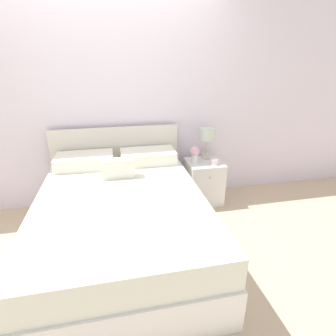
{
  "coord_description": "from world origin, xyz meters",
  "views": [
    {
      "loc": [
        -0.01,
        -3.07,
        1.69
      ],
      "look_at": [
        0.52,
        -0.55,
        0.62
      ],
      "focal_mm": 28.0,
      "sensor_mm": 36.0,
      "label": 1
    }
  ],
  "objects_px": {
    "table_lamp": "(207,138)",
    "nightstand": "(203,181)",
    "bed": "(122,218)",
    "flower_vase": "(195,153)",
    "teacup": "(214,162)"
  },
  "relations": [
    {
      "from": "bed",
      "to": "nightstand",
      "type": "height_order",
      "value": "bed"
    },
    {
      "from": "table_lamp",
      "to": "nightstand",
      "type": "bearing_deg",
      "value": -117.4
    },
    {
      "from": "table_lamp",
      "to": "teacup",
      "type": "bearing_deg",
      "value": -83.31
    },
    {
      "from": "table_lamp",
      "to": "flower_vase",
      "type": "xyz_separation_m",
      "value": [
        -0.18,
        -0.11,
        -0.15
      ]
    },
    {
      "from": "nightstand",
      "to": "bed",
      "type": "bearing_deg",
      "value": -146.26
    },
    {
      "from": "nightstand",
      "to": "table_lamp",
      "type": "relative_size",
      "value": 1.39
    },
    {
      "from": "flower_vase",
      "to": "teacup",
      "type": "xyz_separation_m",
      "value": [
        0.21,
        -0.11,
        -0.09
      ]
    },
    {
      "from": "nightstand",
      "to": "flower_vase",
      "type": "xyz_separation_m",
      "value": [
        -0.13,
        -0.01,
        0.39
      ]
    },
    {
      "from": "nightstand",
      "to": "flower_vase",
      "type": "distance_m",
      "value": 0.41
    },
    {
      "from": "flower_vase",
      "to": "teacup",
      "type": "bearing_deg",
      "value": -28.11
    },
    {
      "from": "bed",
      "to": "teacup",
      "type": "relative_size",
      "value": 15.18
    },
    {
      "from": "nightstand",
      "to": "table_lamp",
      "type": "height_order",
      "value": "table_lamp"
    },
    {
      "from": "bed",
      "to": "flower_vase",
      "type": "height_order",
      "value": "bed"
    },
    {
      "from": "bed",
      "to": "nightstand",
      "type": "distance_m",
      "value": 1.26
    },
    {
      "from": "teacup",
      "to": "bed",
      "type": "bearing_deg",
      "value": -152.68
    }
  ]
}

